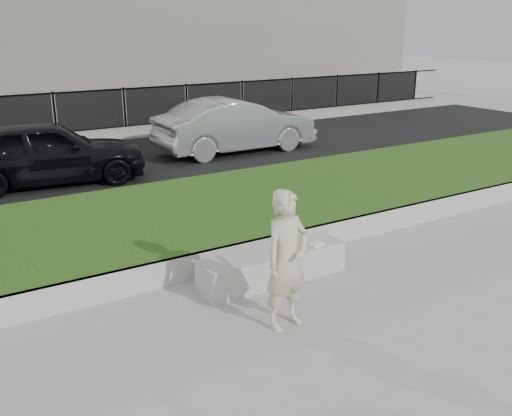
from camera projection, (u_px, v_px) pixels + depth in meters
ground at (306, 285)px, 8.17m from camera, size 90.00×90.00×0.00m
grass_bank at (210, 215)px, 10.53m from camera, size 34.00×4.00×0.40m
grass_kerb at (267, 249)px, 8.95m from camera, size 34.00×0.08×0.40m
street at (114, 165)px, 15.03m from camera, size 34.00×7.00×0.04m
far_pavement at (69, 136)px, 18.66m from camera, size 34.00×3.00×0.12m
iron_fence at (76, 125)px, 17.70m from camera, size 32.00×0.30×1.50m
stone_bench at (273, 266)px, 8.26m from camera, size 2.24×0.56×0.46m
man at (287, 260)px, 6.83m from camera, size 0.69×0.51×1.75m
book at (317, 244)px, 8.42m from camera, size 0.25×0.20×0.03m
car_dark at (47, 152)px, 12.95m from camera, size 4.58×2.37×1.49m
car_silver at (236, 126)px, 16.19m from camera, size 4.62×1.61×1.52m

